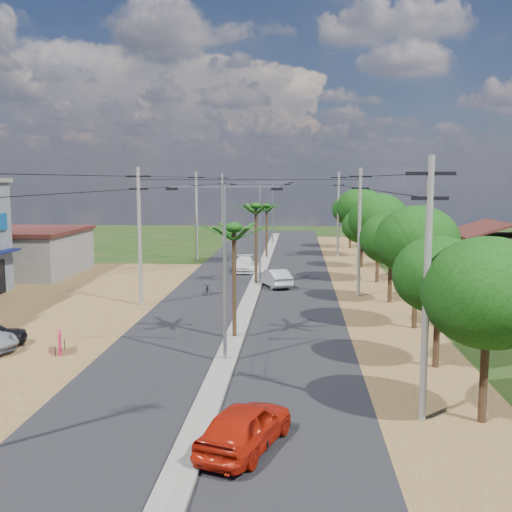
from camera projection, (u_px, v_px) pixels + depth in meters
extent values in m
plane|color=black|center=(225.00, 363.00, 26.92)|extent=(160.00, 160.00, 0.00)
cube|color=black|center=(251.00, 297.00, 41.76)|extent=(12.00, 110.00, 0.04)
cube|color=#605E56|center=(254.00, 289.00, 44.72)|extent=(1.00, 90.00, 0.18)
cube|color=brown|center=(374.00, 299.00, 41.18)|extent=(5.00, 90.00, 0.03)
cube|color=#605E56|center=(18.00, 254.00, 51.88)|extent=(10.00, 10.00, 3.60)
cube|color=black|center=(17.00, 231.00, 51.63)|extent=(10.40, 10.40, 0.30)
cube|color=gray|center=(498.00, 254.00, 52.98)|extent=(7.00, 7.00, 3.30)
cylinder|color=black|center=(484.00, 363.00, 20.07)|extent=(0.28, 0.28, 4.20)
ellipsoid|color=black|center=(488.00, 292.00, 19.76)|extent=(4.40, 4.40, 3.74)
cylinder|color=black|center=(437.00, 325.00, 26.04)|extent=(0.28, 0.28, 3.85)
ellipsoid|color=black|center=(439.00, 275.00, 25.76)|extent=(4.00, 4.00, 3.40)
cylinder|color=black|center=(415.00, 288.00, 32.89)|extent=(0.28, 0.28, 4.55)
ellipsoid|color=black|center=(417.00, 241.00, 32.56)|extent=(4.60, 4.60, 3.91)
cylinder|color=black|center=(390.00, 273.00, 39.87)|extent=(0.28, 0.28, 4.06)
ellipsoid|color=black|center=(391.00, 238.00, 39.58)|extent=(4.20, 4.20, 3.57)
cylinder|color=black|center=(378.00, 253.00, 47.73)|extent=(0.28, 0.28, 4.76)
ellipsoid|color=black|center=(378.00, 219.00, 47.38)|extent=(4.80, 4.80, 4.08)
cylinder|color=black|center=(362.00, 248.00, 55.74)|extent=(0.28, 0.28, 3.64)
ellipsoid|color=black|center=(362.00, 226.00, 55.48)|extent=(3.80, 3.80, 3.23)
cylinder|color=black|center=(360.00, 234.00, 63.54)|extent=(0.28, 0.28, 4.90)
ellipsoid|color=black|center=(360.00, 208.00, 63.18)|extent=(5.00, 5.00, 4.25)
cylinder|color=black|center=(350.00, 230.00, 71.51)|extent=(0.28, 0.28, 4.34)
ellipsoid|color=black|center=(351.00, 209.00, 71.19)|extent=(4.40, 4.40, 3.74)
cylinder|color=black|center=(234.00, 284.00, 30.51)|extent=(0.22, 0.22, 5.80)
cylinder|color=black|center=(256.00, 246.00, 46.32)|extent=(0.22, 0.22, 6.20)
cylinder|color=black|center=(267.00, 232.00, 62.19)|extent=(0.22, 0.22, 5.50)
cylinder|color=gray|center=(225.00, 275.00, 26.41)|extent=(0.16, 0.16, 8.00)
cube|color=gray|center=(252.00, 187.00, 25.83)|extent=(2.40, 0.08, 0.08)
cube|color=gray|center=(197.00, 187.00, 26.00)|extent=(2.40, 0.08, 0.08)
cube|color=black|center=(277.00, 189.00, 25.77)|extent=(0.50, 0.18, 0.12)
cube|color=black|center=(172.00, 189.00, 26.09)|extent=(0.50, 0.18, 0.12)
cylinder|color=gray|center=(260.00, 229.00, 51.15)|extent=(0.16, 0.16, 8.00)
cube|color=gray|center=(274.00, 183.00, 50.57)|extent=(2.40, 0.08, 0.08)
cube|color=gray|center=(246.00, 183.00, 50.74)|extent=(2.40, 0.08, 0.08)
cube|color=black|center=(287.00, 184.00, 50.51)|extent=(0.50, 0.18, 0.12)
cube|color=black|center=(233.00, 184.00, 50.83)|extent=(0.50, 0.18, 0.12)
cylinder|color=gray|center=(272.00, 213.00, 75.89)|extent=(0.16, 0.16, 8.00)
cube|color=gray|center=(282.00, 182.00, 75.31)|extent=(2.40, 0.08, 0.08)
cube|color=gray|center=(263.00, 182.00, 75.47)|extent=(2.40, 0.08, 0.08)
cube|color=black|center=(291.00, 183.00, 75.25)|extent=(0.50, 0.18, 0.12)
cube|color=black|center=(254.00, 183.00, 75.56)|extent=(0.50, 0.18, 0.12)
cylinder|color=#605E56|center=(140.00, 237.00, 38.70)|extent=(0.24, 0.24, 9.00)
cube|color=black|center=(138.00, 176.00, 38.21)|extent=(1.60, 0.12, 0.12)
cube|color=black|center=(138.00, 189.00, 38.31)|extent=(1.20, 0.12, 0.12)
cylinder|color=#605E56|center=(197.00, 216.00, 60.47)|extent=(0.24, 0.24, 9.00)
cube|color=black|center=(196.00, 177.00, 59.98)|extent=(1.60, 0.12, 0.12)
cube|color=black|center=(196.00, 186.00, 60.08)|extent=(1.20, 0.12, 0.12)
cylinder|color=#605E56|center=(222.00, 207.00, 81.25)|extent=(0.24, 0.24, 9.00)
cube|color=black|center=(222.00, 178.00, 80.76)|extent=(1.60, 0.12, 0.12)
cube|color=black|center=(222.00, 184.00, 80.86)|extent=(1.20, 0.12, 0.12)
cylinder|color=#605E56|center=(426.00, 292.00, 19.90)|extent=(0.24, 0.24, 9.00)
cube|color=black|center=(431.00, 174.00, 19.40)|extent=(1.60, 0.12, 0.12)
cube|color=black|center=(430.00, 198.00, 19.50)|extent=(1.20, 0.12, 0.12)
cylinder|color=#605E56|center=(359.00, 233.00, 41.67)|extent=(0.24, 0.24, 9.00)
cube|color=black|center=(361.00, 177.00, 41.17)|extent=(1.60, 0.12, 0.12)
cube|color=black|center=(360.00, 188.00, 41.27)|extent=(1.20, 0.12, 0.12)
cylinder|color=#605E56|center=(338.00, 215.00, 63.44)|extent=(0.24, 0.24, 9.00)
cube|color=black|center=(339.00, 178.00, 62.94)|extent=(1.60, 0.12, 0.12)
cube|color=black|center=(339.00, 185.00, 63.04)|extent=(1.20, 0.12, 0.12)
imported|color=#9E1708|center=(245.00, 427.00, 18.18)|extent=(3.07, 4.60, 1.45)
imported|color=#95979C|center=(275.00, 278.00, 45.86)|extent=(2.92, 4.40, 1.37)
imported|color=silver|center=(244.00, 265.00, 53.40)|extent=(2.18, 4.61, 1.30)
imported|color=black|center=(261.00, 429.00, 18.67)|extent=(1.12, 1.88, 0.93)
imported|color=black|center=(207.00, 289.00, 42.82)|extent=(0.76, 1.62, 0.82)
imported|color=black|center=(241.00, 261.00, 56.83)|extent=(1.00, 1.92, 1.11)
cube|color=#B51036|center=(60.00, 343.00, 28.33)|extent=(0.52, 1.21, 1.05)
cylinder|color=black|center=(55.00, 352.00, 27.79)|extent=(0.04, 0.04, 0.53)
cylinder|color=black|center=(65.00, 345.00, 28.94)|extent=(0.04, 0.04, 0.53)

